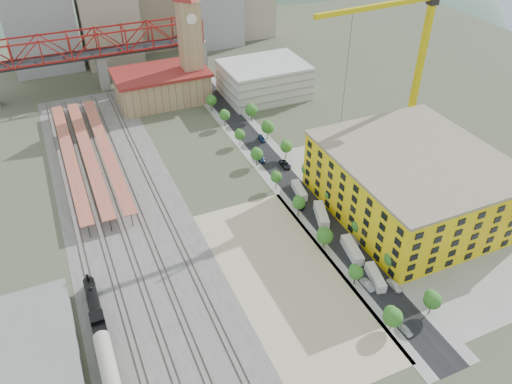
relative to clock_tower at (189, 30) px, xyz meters
name	(u,v)px	position (x,y,z in m)	size (l,w,h in m)	color
ground	(252,206)	(-8.00, -79.99, -28.70)	(400.00, 400.00, 0.00)	#474C38
ballast_strip	(121,203)	(-44.00, -62.49, -28.67)	(36.00, 165.00, 0.06)	#605E59
dirt_lot	(287,279)	(-12.00, -111.49, -28.67)	(28.00, 67.00, 0.06)	tan
street_asphalt	(278,169)	(8.00, -64.99, -28.67)	(12.00, 170.00, 0.06)	black
sidewalk_west	(263,173)	(2.50, -64.99, -28.68)	(3.00, 170.00, 0.04)	gray
sidewalk_east	(292,166)	(13.50, -64.99, -28.68)	(3.00, 170.00, 0.04)	gray
construction_pad	(414,206)	(37.00, -99.99, -28.67)	(50.00, 90.00, 0.06)	gray
rail_tracks	(115,204)	(-45.80, -62.49, -28.55)	(26.56, 160.00, 0.18)	#382B23
platform_canopies	(88,152)	(-49.00, -34.99, -24.70)	(16.00, 80.00, 4.12)	#BB6648
station_hall	(162,86)	(-13.00, 2.01, -22.03)	(38.00, 24.00, 13.10)	tan
clock_tower	(189,30)	(0.00, 0.00, 0.00)	(12.00, 12.00, 52.00)	tan
parking_garage	(264,79)	(28.00, -9.99, -21.70)	(34.00, 26.00, 14.00)	silver
truss_bridge	(98,46)	(-33.00, 25.01, -9.83)	(94.00, 9.60, 25.60)	gray
construction_building	(412,183)	(34.00, -99.99, -19.29)	(44.60, 50.60, 18.80)	#FCFF15
warehouse	(22,352)	(-74.00, -109.99, -26.20)	(22.00, 32.00, 5.00)	gray
street_trees	(291,185)	(8.00, -74.99, -28.70)	(15.40, 124.40, 8.00)	#2D631D
skyline	(151,5)	(-0.53, 62.32, -5.89)	(133.00, 46.00, 60.00)	#9EA0A3
distant_hills	(176,92)	(37.28, 180.01, -108.23)	(647.00, 264.00, 227.00)	#4C6B59
locomotive	(96,311)	(-58.00, -104.89, -26.47)	(3.09, 23.84, 5.96)	black
coach	(111,377)	(-58.00, -124.30, -25.38)	(3.42, 19.86, 6.24)	#23361D
tower_crane	(415,47)	(51.06, -71.25, 8.98)	(57.16, 6.35, 61.05)	yellow
site_trailer_a	(375,277)	(8.00, -121.08, -27.47)	(2.36, 8.98, 2.46)	silver
site_trailer_b	(352,250)	(8.00, -110.34, -27.31)	(2.66, 10.12, 2.77)	silver
site_trailer_c	(321,215)	(8.00, -93.90, -27.27)	(2.74, 10.41, 2.85)	silver
site_trailer_d	(299,190)	(8.00, -80.28, -27.46)	(2.37, 9.01, 2.47)	silver
car_0	(405,330)	(5.00, -137.08, -27.99)	(1.67, 4.14, 1.41)	silver
car_1	(367,285)	(5.00, -122.12, -27.96)	(1.57, 4.49, 1.48)	#9B9BA0
car_2	(300,205)	(5.00, -86.24, -28.05)	(2.16, 4.68, 1.30)	black
car_3	(261,158)	(5.00, -57.53, -27.94)	(2.13, 5.23, 1.52)	navy
car_4	(395,285)	(11.00, -125.02, -27.91)	(1.87, 4.64, 1.58)	white
car_5	(353,240)	(11.00, -106.46, -27.98)	(1.52, 4.35, 1.43)	gray
car_6	(285,165)	(11.00, -64.51, -27.93)	(2.53, 5.50, 1.53)	black
car_7	(262,139)	(11.00, -45.29, -28.01)	(1.92, 4.73, 1.37)	navy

